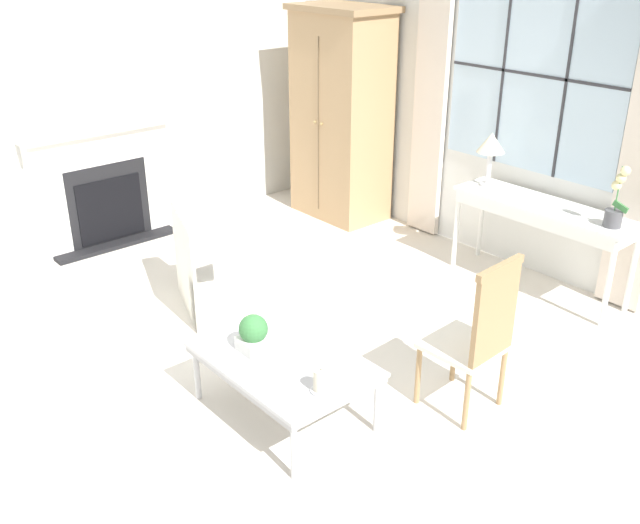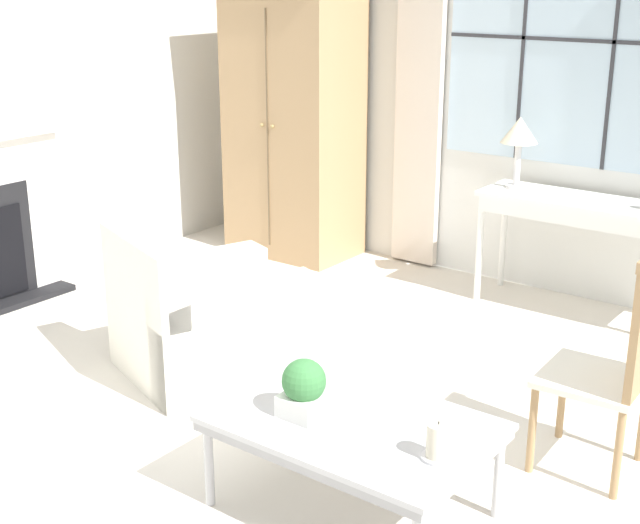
% 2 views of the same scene
% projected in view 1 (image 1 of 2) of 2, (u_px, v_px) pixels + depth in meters
% --- Properties ---
extents(ground_plane, '(14.00, 14.00, 0.00)m').
position_uv_depth(ground_plane, '(249.00, 382.00, 4.87)').
color(ground_plane, silver).
extents(wall_back_windowed, '(7.20, 0.14, 2.80)m').
position_uv_depth(wall_back_windowed, '(532.00, 112.00, 6.07)').
color(wall_back_windowed, silver).
rests_on(wall_back_windowed, ground_plane).
extents(wall_left, '(0.06, 7.20, 2.80)m').
position_uv_depth(wall_left, '(108.00, 95.00, 6.73)').
color(wall_left, silver).
rests_on(wall_left, ground_plane).
extents(fireplace, '(0.34, 1.45, 2.18)m').
position_uv_depth(fireplace, '(101.00, 173.00, 6.81)').
color(fireplace, black).
rests_on(fireplace, ground_plane).
extents(armoire, '(1.04, 0.67, 2.16)m').
position_uv_depth(armoire, '(341.00, 115.00, 7.36)').
color(armoire, tan).
rests_on(armoire, ground_plane).
extents(console_table, '(1.56, 0.45, 0.76)m').
position_uv_depth(console_table, '(543.00, 213.00, 5.90)').
color(console_table, white).
rests_on(console_table, ground_plane).
extents(table_lamp, '(0.24, 0.24, 0.48)m').
position_uv_depth(table_lamp, '(491.00, 145.00, 6.14)').
color(table_lamp, silver).
rests_on(table_lamp, console_table).
extents(potted_orchid, '(0.17, 0.13, 0.48)m').
position_uv_depth(potted_orchid, '(616.00, 205.00, 5.34)').
color(potted_orchid, '#4C4C51').
rests_on(potted_orchid, console_table).
extents(armchair_upholstered, '(1.08, 1.16, 0.83)m').
position_uv_depth(armchair_upholstered, '(238.00, 272.00, 5.81)').
color(armchair_upholstered, silver).
rests_on(armchair_upholstered, ground_plane).
extents(side_chair_wooden, '(0.46, 0.46, 1.07)m').
position_uv_depth(side_chair_wooden, '(479.00, 332.00, 4.34)').
color(side_chair_wooden, white).
rests_on(side_chair_wooden, ground_plane).
extents(coffee_table, '(1.11, 0.75, 0.42)m').
position_uv_depth(coffee_table, '(283.00, 363.00, 4.39)').
color(coffee_table, '#BCBCC1').
rests_on(coffee_table, ground_plane).
extents(potted_plant_small, '(0.18, 0.18, 0.25)m').
position_uv_depth(potted_plant_small, '(254.00, 334.00, 4.40)').
color(potted_plant_small, white).
rests_on(potted_plant_small, coffee_table).
extents(pillar_candle, '(0.12, 0.12, 0.16)m').
position_uv_depth(pillar_candle, '(321.00, 382.00, 4.02)').
color(pillar_candle, silver).
rests_on(pillar_candle, coffee_table).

